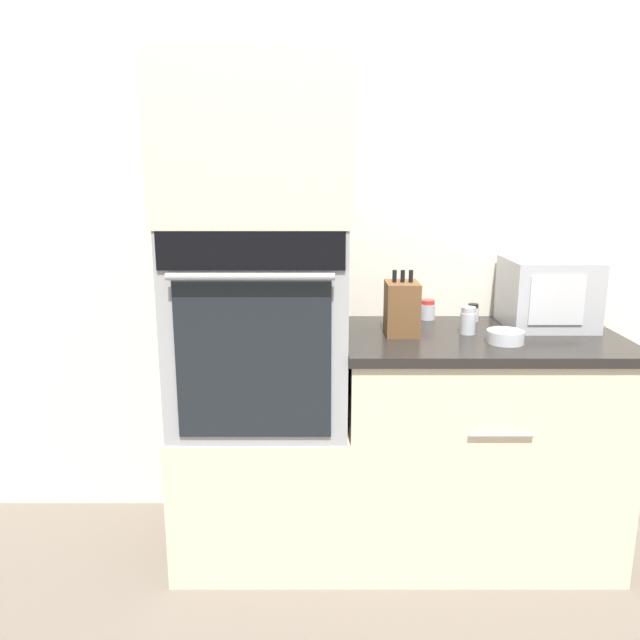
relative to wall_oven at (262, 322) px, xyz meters
The scene contains 12 objects.
ground_plane 1.02m from the wall_oven, 42.50° to the right, with size 12.00×12.00×0.00m, color #6B6056.
wall_back 0.57m from the wall_oven, 45.86° to the left, with size 8.00×0.05×2.50m.
oven_cabinet_base 0.64m from the wall_oven, 90.00° to the left, with size 0.65×0.60×0.55m.
wall_oven is the anchor object (origin of this frame).
oven_cabinet_upper 0.64m from the wall_oven, 90.00° to the left, with size 0.65×0.60×0.55m.
counter_unit 0.96m from the wall_oven, ahead, with size 1.03×0.63×0.87m.
microwave 1.12m from the wall_oven, ahead, with size 0.32×0.31×0.26m.
knife_block 0.52m from the wall_oven, ahead, with size 0.12×0.15×0.24m.
bowl 0.88m from the wall_oven, ahead, with size 0.13×0.13×0.05m.
condiment_jar_near 0.71m from the wall_oven, 20.78° to the left, with size 0.06×0.06×0.08m.
condiment_jar_mid 0.77m from the wall_oven, ahead, with size 0.06×0.06×0.10m.
condiment_jar_far 0.87m from the wall_oven, 14.41° to the left, with size 0.04×0.04×0.07m.
Camera 1 is at (-0.11, -1.95, 1.46)m, focal length 35.00 mm.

